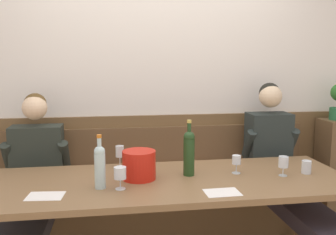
% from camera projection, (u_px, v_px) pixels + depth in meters
% --- Properties ---
extents(room_wall_back, '(6.80, 0.08, 2.80)m').
position_uv_depth(room_wall_back, '(155.00, 74.00, 3.31)').
color(room_wall_back, silver).
rests_on(room_wall_back, ground).
extents(wood_wainscot_panel, '(6.80, 0.03, 1.04)m').
position_uv_depth(wood_wainscot_panel, '(156.00, 172.00, 3.39)').
color(wood_wainscot_panel, brown).
rests_on(wood_wainscot_panel, ground).
extents(wall_bench, '(2.71, 0.42, 0.94)m').
position_uv_depth(wall_bench, '(159.00, 205.00, 3.22)').
color(wall_bench, brown).
rests_on(wall_bench, ground).
extents(dining_table, '(2.41, 0.87, 0.74)m').
position_uv_depth(dining_table, '(172.00, 189.00, 2.50)').
color(dining_table, brown).
rests_on(dining_table, ground).
extents(person_left_seat, '(0.51, 1.27, 1.27)m').
position_uv_depth(person_left_seat, '(29.00, 191.00, 2.65)').
color(person_left_seat, '#332C41').
rests_on(person_left_seat, ground).
extents(person_center_left_seat, '(0.47, 1.29, 1.33)m').
position_uv_depth(person_center_left_seat, '(284.00, 171.00, 2.98)').
color(person_center_left_seat, '#2F2C3F').
rests_on(person_center_left_seat, ground).
extents(ice_bucket, '(0.22, 0.22, 0.19)m').
position_uv_depth(ice_bucket, '(139.00, 165.00, 2.48)').
color(ice_bucket, red).
rests_on(ice_bucket, dining_table).
extents(wine_bottle_green_tall, '(0.08, 0.08, 0.39)m').
position_uv_depth(wine_bottle_green_tall, '(189.00, 151.00, 2.55)').
color(wine_bottle_green_tall, '#203D1A').
rests_on(wine_bottle_green_tall, dining_table).
extents(wine_bottle_clear_water, '(0.07, 0.07, 0.34)m').
position_uv_depth(wine_bottle_clear_water, '(100.00, 165.00, 2.29)').
color(wine_bottle_clear_water, silver).
rests_on(wine_bottle_clear_water, dining_table).
extents(wine_glass_mid_right, '(0.08, 0.08, 0.14)m').
position_uv_depth(wine_glass_mid_right, '(120.00, 174.00, 2.28)').
color(wine_glass_mid_right, silver).
rests_on(wine_glass_mid_right, dining_table).
extents(wine_glass_near_bucket, '(0.06, 0.06, 0.13)m').
position_uv_depth(wine_glass_near_bucket, '(236.00, 161.00, 2.60)').
color(wine_glass_near_bucket, silver).
rests_on(wine_glass_near_bucket, dining_table).
extents(wine_glass_right_end, '(0.06, 0.06, 0.16)m').
position_uv_depth(wine_glass_right_end, '(120.00, 153.00, 2.75)').
color(wine_glass_right_end, silver).
rests_on(wine_glass_right_end, dining_table).
extents(wine_glass_left_end, '(0.07, 0.07, 0.14)m').
position_uv_depth(wine_glass_left_end, '(283.00, 163.00, 2.54)').
color(wine_glass_left_end, silver).
rests_on(wine_glass_left_end, dining_table).
extents(water_tumbler_left, '(0.07, 0.07, 0.09)m').
position_uv_depth(water_tumbler_left, '(306.00, 167.00, 2.61)').
color(water_tumbler_left, silver).
rests_on(water_tumbler_left, dining_table).
extents(tasting_sheet_left_guest, '(0.22, 0.17, 0.00)m').
position_uv_depth(tasting_sheet_left_guest, '(45.00, 196.00, 2.17)').
color(tasting_sheet_left_guest, white).
rests_on(tasting_sheet_left_guest, dining_table).
extents(tasting_sheet_right_guest, '(0.21, 0.15, 0.00)m').
position_uv_depth(tasting_sheet_right_guest, '(222.00, 192.00, 2.23)').
color(tasting_sheet_right_guest, white).
rests_on(tasting_sheet_right_guest, dining_table).
extents(corner_pedestal, '(0.28, 0.28, 0.99)m').
position_uv_depth(corner_pedestal, '(334.00, 172.00, 3.47)').
color(corner_pedestal, brown).
rests_on(corner_pedestal, ground).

